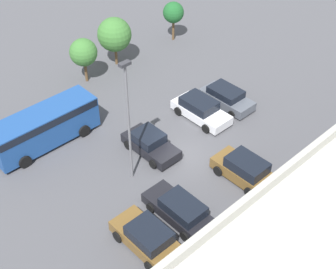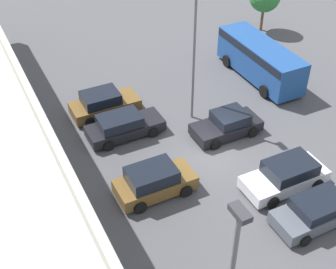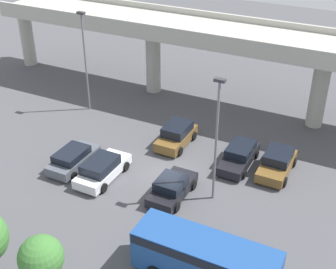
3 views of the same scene
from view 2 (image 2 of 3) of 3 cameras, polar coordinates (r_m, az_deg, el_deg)
ground_plane at (r=28.15m, az=5.54°, el=-2.36°), size 101.52×101.52×0.00m
parked_car_0 at (r=24.83m, az=17.64°, el=-8.90°), size 2.19×4.44×1.45m
parked_car_1 at (r=26.26m, az=14.20°, el=-4.86°), size 2.26×4.78×1.60m
parked_car_2 at (r=25.05m, az=-1.69°, el=-5.73°), size 2.20×4.31×1.72m
parked_car_3 at (r=29.38m, az=7.23°, el=1.21°), size 2.21×4.36×1.53m
parked_car_4 at (r=29.14m, az=-5.45°, el=1.05°), size 2.15×4.81×1.51m
parked_car_5 at (r=31.24m, az=-7.84°, el=3.77°), size 2.24×4.51×1.63m
shuttle_bus at (r=35.18m, az=11.17°, el=9.15°), size 7.87×2.71×2.70m
lamp_post_mid_lot at (r=28.40m, az=3.22°, el=10.57°), size 0.70×0.35×8.81m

